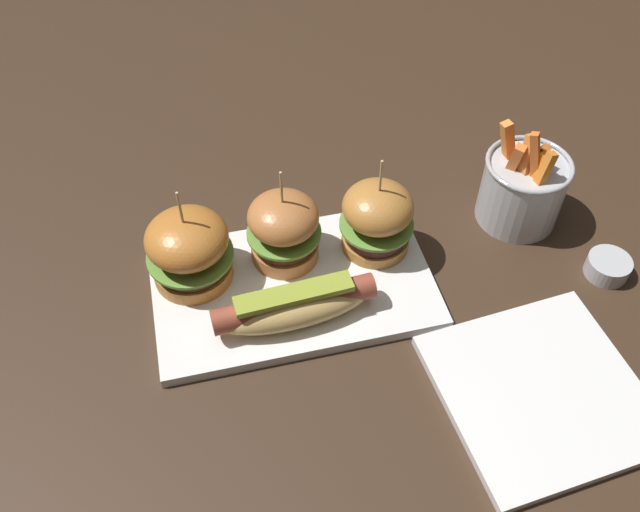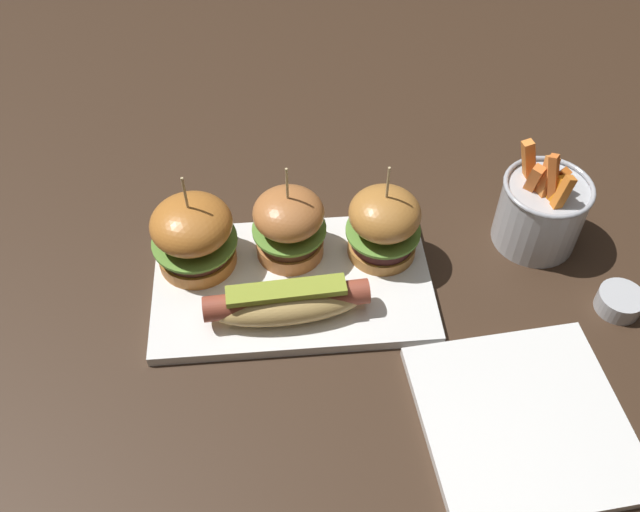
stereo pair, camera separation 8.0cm
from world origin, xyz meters
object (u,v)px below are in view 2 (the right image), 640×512
Objects in this scene: slider_left at (193,234)px; sauce_ramekin at (620,301)px; fries_bucket at (541,211)px; hot_dog at (287,302)px; slider_right at (384,224)px; platter_main at (293,283)px; slider_center at (291,225)px; side_plate at (523,420)px.

sauce_ramekin is (0.50, -0.11, -0.05)m from slider_left.
fries_bucket is 0.14m from sauce_ramekin.
slider_right is (0.12, 0.09, 0.02)m from hot_dog.
slider_center is at bearing 86.93° from platter_main.
side_plate is (-0.15, -0.14, -0.01)m from sauce_ramekin.
slider_left is at bearing -178.06° from fries_bucket.
slider_center reaches higher than hot_dog.
slider_center is 0.34m from side_plate.
side_plate is at bearing -41.60° from platter_main.
platter_main is at bearing -93.07° from slider_center.
slider_left is 0.23m from slider_right.
sauce_ramekin is at bearing -9.59° from platter_main.
hot_dog is at bearing -96.52° from slider_center.
slider_right is 0.66× the size of side_plate.
slider_right is at bearing -0.81° from slider_left.
platter_main is 0.06m from hot_dog.
sauce_ramekin is at bearing -11.92° from slider_left.
platter_main is 0.39m from sauce_ramekin.
fries_bucket is at bearing 9.87° from platter_main.
slider_left reaches higher than platter_main.
fries_bucket reaches higher than platter_main.
platter_main is at bearing 170.41° from sauce_ramekin.
slider_right is at bearing -4.84° from slider_center.
slider_left reaches higher than side_plate.
platter_main is 2.44× the size of slider_left.
sauce_ramekin is (0.07, -0.12, -0.04)m from fries_bucket.
platter_main is 0.31m from side_plate.
slider_right reaches higher than platter_main.
slider_left is at bearing 144.64° from side_plate.
slider_center is at bearing 3.03° from slider_left.
slider_center is (0.12, 0.01, -0.00)m from slider_left.
hot_dog is at bearing -99.61° from platter_main.
slider_right reaches higher than slider_center.
slider_center is (0.00, 0.05, 0.05)m from platter_main.
slider_left is at bearing 168.08° from sauce_ramekin.
slider_right is 0.94× the size of fries_bucket.
slider_right is 0.27m from side_plate.
fries_bucket is at bearing 1.53° from slider_center.
hot_dog is (-0.01, -0.05, 0.03)m from platter_main.
slider_left is 2.57× the size of sauce_ramekin.
side_plate is at bearing -108.39° from fries_bucket.
slider_center is at bearing 163.72° from sauce_ramekin.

